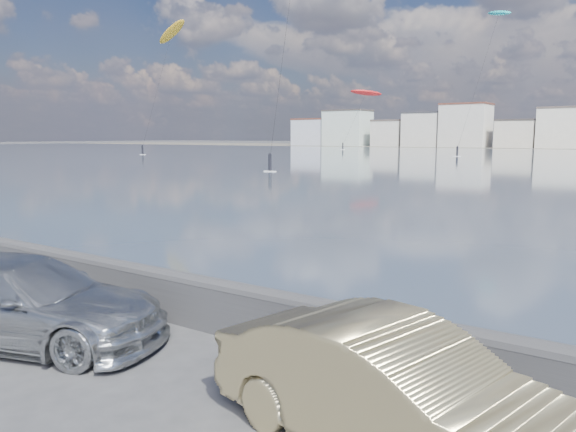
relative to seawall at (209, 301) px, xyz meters
name	(u,v)px	position (x,y,z in m)	size (l,w,h in m)	color
ground	(93,378)	(0.00, -2.70, -0.58)	(700.00, 700.00, 0.00)	#333335
seawall	(209,301)	(0.00, 0.00, 0.00)	(400.00, 0.36, 1.08)	#28282B
car_silver	(23,301)	(-2.34, -2.45, 0.21)	(2.22, 5.46, 1.58)	#A7ABAF
car_champagne	(394,392)	(4.81, -2.03, 0.22)	(1.70, 4.87, 1.61)	tan
kitesurfer_4	(366,93)	(-65.34, 136.28, 14.97)	(8.47, 11.30, 17.07)	red
kitesurfer_11	(171,34)	(-85.80, 82.46, 25.41)	(8.33, 13.99, 29.31)	#BF8C19
kitesurfer_14	(499,15)	(-23.93, 111.82, 27.16)	(7.79, 20.29, 29.52)	#19BFBF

